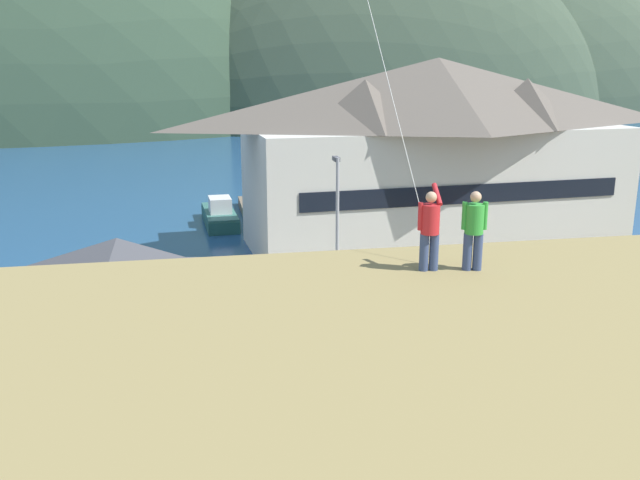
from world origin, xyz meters
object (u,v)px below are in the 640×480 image
object	(u,v)px
parked_car_mid_row_far	(190,392)
parked_car_front_row_red	(492,377)
storage_shed_near_lot	(120,287)
wharf_dock	(263,212)
parked_car_mid_row_near	(398,311)
harbor_lodge	(435,149)
person_kite_flyer	(430,228)
parked_car_back_row_right	(43,432)
person_companion	(474,228)
parked_car_front_row_silver	(539,303)
moored_boat_wharfside	(220,215)
parking_light_pole	(337,224)
parked_car_mid_row_center	(362,392)

from	to	relation	value
parked_car_mid_row_far	parked_car_front_row_red	world-z (taller)	same
storage_shed_near_lot	wharf_dock	distance (m)	24.58
storage_shed_near_lot	parked_car_mid_row_near	world-z (taller)	storage_shed_near_lot
harbor_lodge	person_kite_flyer	bearing A→B (deg)	-110.42
parked_car_back_row_right	person_kite_flyer	bearing A→B (deg)	-30.79
storage_shed_near_lot	person_companion	size ratio (longest dim) A/B	4.28
parked_car_mid_row_far	parked_car_front_row_silver	bearing A→B (deg)	20.24
harbor_lodge	parked_car_back_row_right	bearing A→B (deg)	-132.54
parked_car_mid_row_far	person_kite_flyer	bearing A→B (deg)	-54.24
moored_boat_wharfside	parked_car_mid_row_near	xyz separation A→B (m)	(6.83, -22.47, 0.34)
person_kite_flyer	person_companion	xyz separation A→B (m)	(0.94, -0.15, -0.02)
moored_boat_wharfside	parked_car_mid_row_far	bearing A→B (deg)	-94.50
parked_car_mid_row_far	person_companion	world-z (taller)	person_companion
storage_shed_near_lot	parked_car_mid_row_near	distance (m)	12.10
parked_car_mid_row_near	parking_light_pole	world-z (taller)	parking_light_pole
wharf_dock	person_kite_flyer	size ratio (longest dim) A/B	5.43
person_kite_flyer	storage_shed_near_lot	bearing A→B (deg)	118.44
parked_car_mid_row_center	parking_light_pole	xyz separation A→B (m)	(1.34, 10.34, 3.26)
parked_car_front_row_silver	parked_car_back_row_right	size ratio (longest dim) A/B	1.01
parked_car_mid_row_near	parking_light_pole	size ratio (longest dim) A/B	0.59
storage_shed_near_lot	parked_car_front_row_red	world-z (taller)	storage_shed_near_lot
parked_car_back_row_right	parking_light_pole	bearing A→B (deg)	44.43
parked_car_mid_row_center	parked_car_front_row_red	bearing A→B (deg)	2.99
storage_shed_near_lot	parked_car_front_row_red	bearing A→B (deg)	-32.86
parked_car_mid_row_near	moored_boat_wharfside	bearing A→B (deg)	106.91
parked_car_mid_row_far	person_companion	xyz separation A→B (m)	(6.35, -7.66, 7.17)
parked_car_back_row_right	person_companion	distance (m)	14.12
parked_car_front_row_red	parked_car_front_row_silver	bearing A→B (deg)	51.08
parked_car_back_row_right	person_companion	size ratio (longest dim) A/B	2.43
harbor_lodge	parked_car_front_row_silver	bearing A→B (deg)	-89.83
parked_car_mid_row_far	parked_car_back_row_right	distance (m)	4.61
parking_light_pole	parked_car_front_row_silver	bearing A→B (deg)	-22.06
parked_car_mid_row_far	parked_car_back_row_right	bearing A→B (deg)	-157.88
storage_shed_near_lot	person_companion	world-z (taller)	person_companion
moored_boat_wharfside	parked_car_front_row_red	bearing A→B (deg)	-74.50
harbor_lodge	person_kite_flyer	distance (m)	29.36
parked_car_front_row_red	person_companion	world-z (taller)	person_companion
wharf_dock	parking_light_pole	bearing A→B (deg)	-86.50
storage_shed_near_lot	parked_car_mid_row_near	size ratio (longest dim) A/B	1.71
wharf_dock	person_kite_flyer	bearing A→B (deg)	-90.40
moored_boat_wharfside	person_companion	bearing A→B (deg)	-83.52
harbor_lodge	wharf_dock	distance (m)	15.83
parked_car_mid_row_center	parked_car_mid_row_near	distance (m)	7.84
wharf_dock	parked_car_front_row_silver	bearing A→B (deg)	-68.14
moored_boat_wharfside	parked_car_back_row_right	world-z (taller)	moored_boat_wharfside
harbor_lodge	parked_car_front_row_silver	world-z (taller)	harbor_lodge
parked_car_mid_row_near	parked_car_front_row_red	bearing A→B (deg)	-79.29
harbor_lodge	parked_car_mid_row_far	size ratio (longest dim) A/B	5.94
parked_car_front_row_red	parked_car_mid_row_near	bearing A→B (deg)	100.71
person_kite_flyer	parking_light_pole	bearing A→B (deg)	84.63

